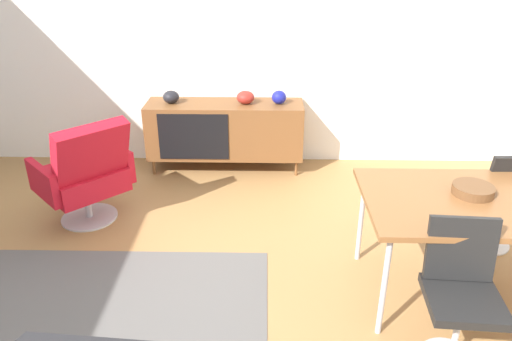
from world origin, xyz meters
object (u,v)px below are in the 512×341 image
sideboard (225,129)px  vase_ceramic_small (171,97)px  vase_cobalt (279,97)px  vase_sculptural_dark (245,97)px  dining_chair_back_right (501,196)px  lounge_chair_red (86,172)px  wooden_bowl_on_table (473,190)px  dining_table (491,205)px  dining_chair_front_left (461,291)px

sideboard → vase_ceramic_small: (-0.54, 0.00, 0.34)m
vase_cobalt → vase_sculptural_dark: size_ratio=0.81×
vase_cobalt → vase_ceramic_small: vase_cobalt is taller
sideboard → dining_chair_back_right: 2.65m
lounge_chair_red → wooden_bowl_on_table: bearing=-16.4°
sideboard → dining_table: size_ratio=1.00×
sideboard → vase_sculptural_dark: (0.22, 0.00, 0.34)m
vase_cobalt → lounge_chair_red: (-1.63, -1.12, -0.32)m
vase_cobalt → lounge_chair_red: bearing=-145.5°
lounge_chair_red → dining_chair_front_left: bearing=-29.5°
wooden_bowl_on_table → dining_chair_front_left: (-0.25, -0.63, -0.30)m
sideboard → dining_chair_front_left: dining_chair_front_left is taller
sideboard → wooden_bowl_on_table: 2.65m
vase_ceramic_small → wooden_bowl_on_table: bearing=-40.4°
dining_chair_front_left → lounge_chair_red: size_ratio=0.90×
vase_ceramic_small → dining_chair_front_left: bearing=-51.6°
sideboard → dining_chair_back_right: size_ratio=1.87×
vase_sculptural_dark → dining_chair_back_right: dining_chair_back_right is taller
vase_cobalt → lounge_chair_red: lounge_chair_red is taller
vase_sculptural_dark → lounge_chair_red: lounge_chair_red is taller
dining_chair_front_left → wooden_bowl_on_table: bearing=68.6°
sideboard → vase_cobalt: vase_cobalt is taller
vase_sculptural_dark → dining_chair_front_left: 2.90m
vase_sculptural_dark → dining_chair_back_right: 2.49m
wooden_bowl_on_table → dining_chair_back_right: (0.45, 0.49, -0.30)m
vase_cobalt → dining_chair_back_right: size_ratio=0.17×
vase_sculptural_dark → vase_ceramic_small: (-0.75, 0.00, -0.00)m
dining_chair_back_right → dining_table: bearing=-122.2°
vase_ceramic_small → wooden_bowl_on_table: vase_ceramic_small is taller
dining_chair_front_left → lounge_chair_red: 2.97m
dining_chair_front_left → sideboard: bearing=120.3°
vase_ceramic_small → dining_chair_front_left: dining_chair_front_left is taller
vase_cobalt → wooden_bowl_on_table: 2.29m
vase_sculptural_dark → dining_chair_back_right: (1.99, -1.46, -0.31)m
sideboard → dining_chair_back_right: dining_chair_back_right is taller
vase_sculptural_dark → dining_chair_back_right: bearing=-36.3°
vase_sculptural_dark → dining_chair_front_left: dining_chair_front_left is taller
dining_table → sideboard: bearing=132.6°
dining_chair_back_right → wooden_bowl_on_table: bearing=-132.7°
dining_chair_back_right → vase_cobalt: bearing=138.5°
vase_cobalt → dining_table: 2.41m
vase_ceramic_small → dining_table: size_ratio=0.10×
wooden_bowl_on_table → lounge_chair_red: (-2.83, 0.83, -0.30)m
sideboard → vase_cobalt: (0.55, 0.00, 0.35)m
dining_table → wooden_bowl_on_table: bearing=144.5°
sideboard → dining_chair_back_right: bearing=-33.5°
sideboard → lounge_chair_red: size_ratio=1.69×
wooden_bowl_on_table → dining_chair_front_left: size_ratio=0.30×
wooden_bowl_on_table → sideboard: bearing=132.0°
vase_ceramic_small → wooden_bowl_on_table: (2.29, -1.95, -0.01)m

